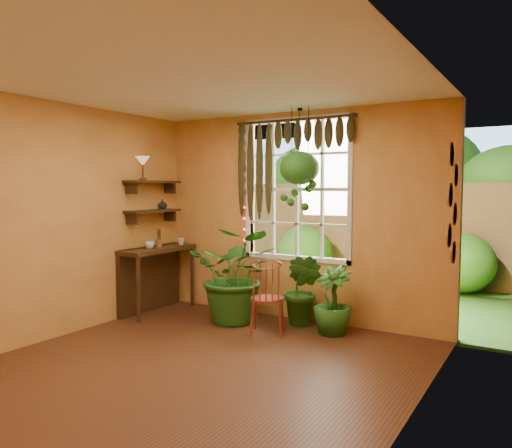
{
  "coord_description": "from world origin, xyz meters",
  "views": [
    {
      "loc": [
        2.88,
        -3.56,
        1.73
      ],
      "look_at": [
        0.05,
        1.15,
        1.32
      ],
      "focal_mm": 35.0,
      "sensor_mm": 36.0,
      "label": 1
    }
  ],
  "objects_px": {
    "counter_ledge": "(152,272)",
    "potted_plant_mid": "(303,290)",
    "potted_plant_left": "(237,275)",
    "windsor_chair": "(267,309)",
    "hanging_basket": "(300,171)"
  },
  "relations": [
    {
      "from": "potted_plant_left",
      "to": "potted_plant_mid",
      "type": "height_order",
      "value": "potted_plant_left"
    },
    {
      "from": "windsor_chair",
      "to": "potted_plant_mid",
      "type": "distance_m",
      "value": 0.59
    },
    {
      "from": "hanging_basket",
      "to": "potted_plant_mid",
      "type": "bearing_deg",
      "value": -25.26
    },
    {
      "from": "potted_plant_left",
      "to": "potted_plant_mid",
      "type": "bearing_deg",
      "value": 20.3
    },
    {
      "from": "windsor_chair",
      "to": "potted_plant_left",
      "type": "xyz_separation_m",
      "value": [
        -0.59,
        0.24,
        0.31
      ]
    },
    {
      "from": "potted_plant_left",
      "to": "potted_plant_mid",
      "type": "relative_size",
      "value": 1.36
    },
    {
      "from": "counter_ledge",
      "to": "potted_plant_mid",
      "type": "xyz_separation_m",
      "value": [
        2.14,
        0.39,
        -0.1
      ]
    },
    {
      "from": "counter_ledge",
      "to": "potted_plant_left",
      "type": "distance_m",
      "value": 1.35
    },
    {
      "from": "potted_plant_left",
      "to": "hanging_basket",
      "type": "distance_m",
      "value": 1.53
    },
    {
      "from": "counter_ledge",
      "to": "windsor_chair",
      "type": "relative_size",
      "value": 1.14
    },
    {
      "from": "windsor_chair",
      "to": "hanging_basket",
      "type": "xyz_separation_m",
      "value": [
        0.13,
        0.57,
        1.62
      ]
    },
    {
      "from": "windsor_chair",
      "to": "potted_plant_left",
      "type": "relative_size",
      "value": 0.85
    },
    {
      "from": "counter_ledge",
      "to": "potted_plant_mid",
      "type": "bearing_deg",
      "value": 10.33
    },
    {
      "from": "potted_plant_left",
      "to": "hanging_basket",
      "type": "xyz_separation_m",
      "value": [
        0.72,
        0.33,
        1.31
      ]
    },
    {
      "from": "windsor_chair",
      "to": "potted_plant_mid",
      "type": "relative_size",
      "value": 1.16
    }
  ]
}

